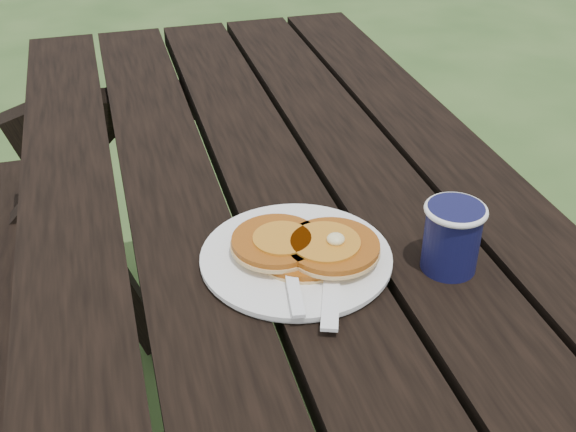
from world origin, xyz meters
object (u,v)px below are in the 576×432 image
object	(u,v)px
picnic_table	(296,419)
coffee_cup	(453,234)
pancake_stack	(306,247)
plate	(296,258)

from	to	relation	value
picnic_table	coffee_cup	xyz separation A→B (m)	(0.16, -0.13, 0.43)
picnic_table	pancake_stack	xyz separation A→B (m)	(-0.01, -0.08, 0.41)
pancake_stack	coffee_cup	size ratio (longest dim) A/B	2.01
pancake_stack	coffee_cup	distance (m)	0.18
picnic_table	plate	bearing A→B (deg)	-108.12
pancake_stack	picnic_table	bearing A→B (deg)	81.20
picnic_table	pancake_stack	world-z (taller)	pancake_stack
coffee_cup	pancake_stack	bearing A→B (deg)	161.25
plate	coffee_cup	bearing A→B (deg)	-18.99
picnic_table	coffee_cup	size ratio (longest dim) A/B	19.86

